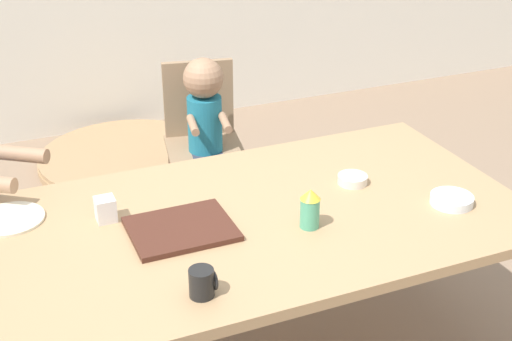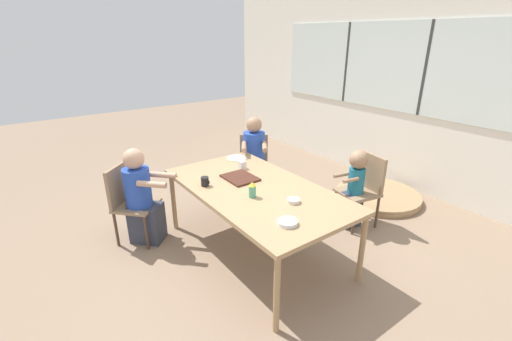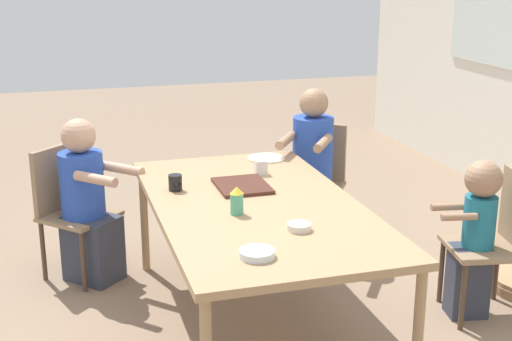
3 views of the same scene
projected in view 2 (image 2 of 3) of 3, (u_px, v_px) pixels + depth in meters
ground_plane at (256, 251)px, 3.57m from camera, size 16.00×16.00×0.00m
wall_back_with_windows at (424, 89)px, 4.55m from camera, size 8.40×0.08×2.80m
dining_table at (256, 192)px, 3.32m from camera, size 1.95×1.07×0.73m
chair_for_woman_green_shirt at (254, 161)px, 4.67m from camera, size 0.56×0.56×0.84m
chair_for_man_blue_shirt at (128, 197)px, 3.62m from camera, size 0.57×0.57×0.84m
chair_for_toddler at (365, 184)px, 3.94m from camera, size 0.47×0.47×0.84m
person_woman_green_shirt at (254, 163)px, 4.52m from camera, size 0.58×0.52×1.13m
person_man_blue_shirt at (142, 200)px, 3.60m from camera, size 0.55×0.54×1.05m
person_toddler at (354, 188)px, 3.88m from camera, size 0.25×0.37×0.92m
food_tray_dark at (240, 178)px, 3.51m from camera, size 0.35×0.29×0.02m
coffee_mug at (205, 182)px, 3.33m from camera, size 0.08×0.08×0.09m
sippy_cup at (252, 189)px, 3.09m from camera, size 0.07×0.07×0.15m
milk_carton_small at (242, 165)px, 3.76m from camera, size 0.07×0.07×0.09m
bowl_white_shallow at (293, 201)px, 3.01m from camera, size 0.12×0.12×0.03m
bowl_cereal at (288, 222)px, 2.66m from camera, size 0.16×0.16×0.03m
plate_tortillas at (237, 158)px, 4.08m from camera, size 0.24×0.24×0.01m
folded_table_stack at (378, 196)px, 4.69m from camera, size 1.13×1.13×0.09m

